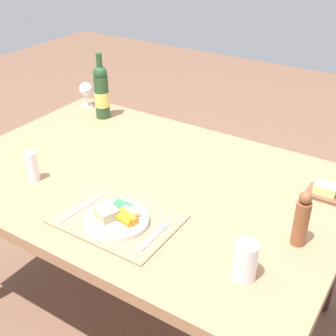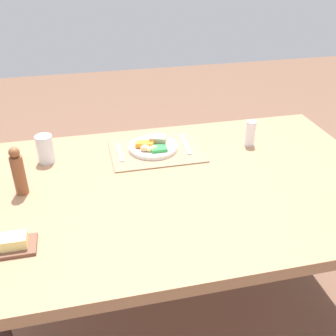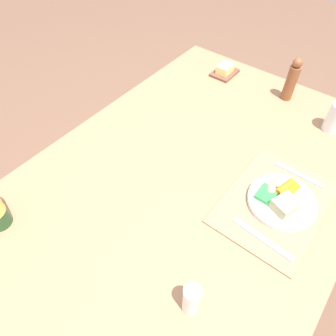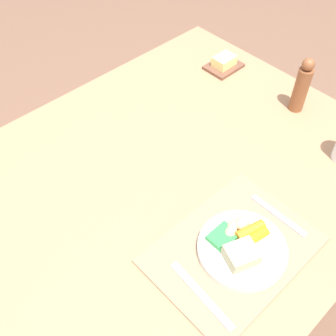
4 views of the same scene
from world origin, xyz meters
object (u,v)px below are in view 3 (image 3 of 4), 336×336
(butter_dish, at_px, (225,71))
(dining_table, at_px, (190,191))
(knife, at_px, (299,174))
(salt_shaker, at_px, (191,300))
(water_tumbler, at_px, (335,119))
(pepper_mill, at_px, (292,80))
(dinner_plate, at_px, (281,199))
(fork, at_px, (263,239))

(butter_dish, bearing_deg, dining_table, -158.39)
(knife, height_order, salt_shaker, salt_shaker)
(dining_table, distance_m, salt_shaker, 0.46)
(butter_dish, xyz_separation_m, water_tumbler, (-0.08, -0.55, 0.03))
(water_tumbler, bearing_deg, pepper_mill, 70.17)
(dining_table, distance_m, butter_dish, 0.70)
(dining_table, relative_size, dinner_plate, 7.08)
(dinner_plate, relative_size, knife, 1.29)
(dining_table, distance_m, dinner_plate, 0.33)
(salt_shaker, relative_size, pepper_mill, 0.61)
(salt_shaker, distance_m, pepper_mill, 1.02)
(fork, bearing_deg, salt_shaker, 172.58)
(water_tumbler, bearing_deg, salt_shaker, 176.92)
(fork, xyz_separation_m, pepper_mill, (0.71, 0.24, 0.09))
(dining_table, height_order, dinner_plate, dinner_plate)
(knife, relative_size, butter_dish, 1.32)
(dining_table, bearing_deg, butter_dish, 21.61)
(dinner_plate, xyz_separation_m, fork, (-0.16, -0.02, -0.01))
(butter_dish, height_order, pepper_mill, pepper_mill)
(salt_shaker, bearing_deg, pepper_mill, 10.30)
(pepper_mill, bearing_deg, water_tumbler, -109.83)
(knife, bearing_deg, dinner_plate, 179.29)
(butter_dish, bearing_deg, fork, -141.43)
(dinner_plate, relative_size, salt_shaker, 1.86)
(salt_shaker, bearing_deg, butter_dish, 26.71)
(salt_shaker, xyz_separation_m, butter_dish, (1.00, 0.50, -0.04))
(butter_dish, xyz_separation_m, pepper_mill, (0.00, -0.32, 0.07))
(salt_shaker, distance_m, butter_dish, 1.12)
(pepper_mill, bearing_deg, dinner_plate, -157.64)
(dinner_plate, distance_m, fork, 0.16)
(fork, relative_size, knife, 1.18)
(knife, xyz_separation_m, pepper_mill, (0.40, 0.23, 0.09))
(pepper_mill, bearing_deg, butter_dish, 90.66)
(fork, bearing_deg, butter_dish, 42.70)
(dinner_plate, height_order, salt_shaker, salt_shaker)
(dining_table, xyz_separation_m, dinner_plate, (0.09, -0.29, 0.10))
(salt_shaker, xyz_separation_m, water_tumbler, (0.92, -0.05, -0.01))
(fork, distance_m, pepper_mill, 0.76)
(dinner_plate, xyz_separation_m, butter_dish, (0.55, 0.55, -0.00))
(dinner_plate, distance_m, butter_dish, 0.78)
(dinner_plate, xyz_separation_m, knife, (0.15, -0.00, -0.01))
(dining_table, height_order, pepper_mill, pepper_mill)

